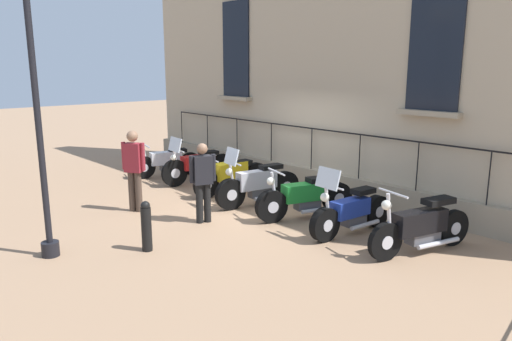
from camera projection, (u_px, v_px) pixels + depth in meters
The scene contains 13 objects.
ground_plane at pixel (256, 206), 10.69m from camera, with size 60.00×60.00×0.00m, color #9E7A5B.
building_facade at pixel (325, 62), 11.47m from camera, with size 0.82×13.33×6.39m.
motorcycle_white at pixel (167, 161), 13.42m from camera, with size 1.91×0.88×0.92m.
motorcycle_red at pixel (198, 165), 12.66m from camera, with size 2.13×0.73×1.26m.
motorcycle_yellow at pixel (232, 175), 11.65m from camera, with size 2.18×0.72×0.93m.
motorcycle_silver at pixel (258, 185), 10.66m from camera, with size 2.09×0.71×1.34m.
motorcycle_green at pixel (305, 198), 9.77m from camera, with size 2.14×0.94×1.04m.
motorcycle_blue at pixel (351, 213), 8.83m from camera, with size 1.99×0.62×1.32m.
motorcycle_black at pixel (421, 227), 7.92m from camera, with size 2.09×0.87×1.12m.
lamppost at pixel (30, 39), 7.15m from camera, with size 0.32×1.02×4.76m.
bollard at pixel (146, 226), 8.01m from camera, with size 0.17×0.17×0.86m.
pedestrian_standing at pixel (203, 179), 9.38m from camera, with size 0.50×0.33×1.58m.
pedestrian_walking at pixel (134, 166), 10.09m from camera, with size 0.38×0.46×1.73m.
Camera 1 is at (6.91, 7.60, 3.05)m, focal length 33.85 mm.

